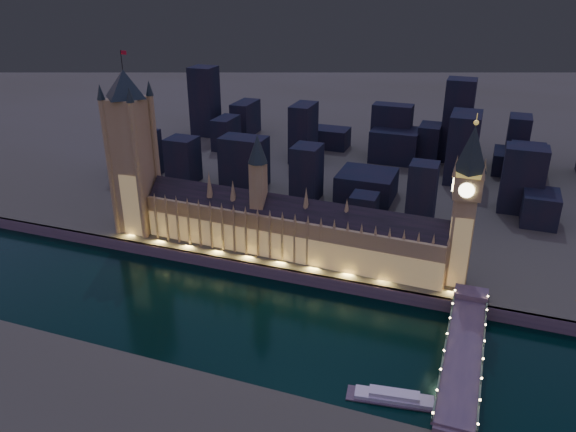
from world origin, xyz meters
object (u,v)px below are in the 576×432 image
(palace_of_westminster, at_px, (286,228))
(westminster_bridge, at_px, (463,353))
(elizabeth_tower, at_px, (466,194))
(river_boat, at_px, (394,397))
(victoria_tower, at_px, (131,146))

(palace_of_westminster, relative_size, westminster_bridge, 1.79)
(elizabeth_tower, distance_m, river_boat, 121.79)
(palace_of_westminster, relative_size, river_boat, 4.63)
(palace_of_westminster, xyz_separation_m, victoria_tower, (-111.46, 0.17, 43.13))
(river_boat, bearing_deg, westminster_bridge, 54.38)
(palace_of_westminster, distance_m, victoria_tower, 119.51)
(palace_of_westminster, distance_m, westminster_bridge, 135.33)
(westminster_bridge, bearing_deg, river_boat, -125.62)
(elizabeth_tower, bearing_deg, palace_of_westminster, -179.91)
(palace_of_westminster, xyz_separation_m, river_boat, (89.91, -102.77, -24.81))
(elizabeth_tower, relative_size, river_boat, 2.33)
(victoria_tower, height_order, river_boat, victoria_tower)
(westminster_bridge, relative_size, river_boat, 2.59)
(palace_of_westminster, bearing_deg, elizabeth_tower, 0.09)
(river_boat, bearing_deg, palace_of_westminster, 131.18)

